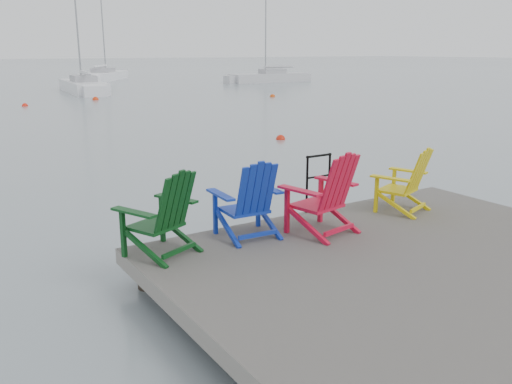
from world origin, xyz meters
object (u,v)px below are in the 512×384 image
chair_blue (249,199)px  buoy_b (25,106)px  handrail (318,177)px  sailboat_far (269,78)px  chair_red (325,193)px  buoy_d (96,100)px  sailboat_near (83,87)px  buoy_c (272,97)px  sailboat_mid (105,77)px  chair_yellow (406,180)px  buoy_a (281,139)px  chair_green (163,213)px

chair_blue → buoy_b: 25.95m
handrail → sailboat_far: 44.20m
chair_red → buoy_d: chair_red is taller
sailboat_near → buoy_c: sailboat_near is taller
chair_red → sailboat_near: (6.07, 34.54, -0.72)m
sailboat_mid → sailboat_far: sailboat_mid is taller
chair_yellow → buoy_c: 27.65m
chair_blue → sailboat_far: bearing=59.3°
handrail → buoy_a: bearing=58.3°
chair_green → sailboat_near: sailboat_near is taller
buoy_a → sailboat_mid: bearing=80.9°
buoy_d → handrail: bearing=-99.3°
chair_yellow → buoy_a: bearing=46.2°
chair_green → buoy_a: chair_green is taller
chair_yellow → chair_blue: bearing=154.5°
sailboat_near → sailboat_far: sailboat_near is taller
sailboat_near → buoy_b: sailboat_near is taller
chair_green → sailboat_mid: size_ratio=0.08×
handrail → chair_blue: 1.65m
chair_green → sailboat_near: (8.26, 34.11, -0.69)m
sailboat_far → buoy_a: size_ratio=33.89×
sailboat_near → sailboat_far: bearing=16.0°
sailboat_near → buoy_c: bearing=-42.8°
sailboat_near → handrail: bearing=-94.0°
handrail → sailboat_far: sailboat_far is taller
buoy_a → buoy_b: 17.57m
chair_yellow → buoy_c: bearing=40.5°
sailboat_near → buoy_c: size_ratio=32.94×
chair_red → buoy_d: 28.52m
sailboat_far → buoy_d: bearing=118.2°
chair_green → sailboat_far: size_ratio=0.10×
handrail → chair_blue: size_ratio=0.84×
chair_blue → chair_green: bearing=-177.1°
buoy_a → buoy_c: bearing=56.8°
handrail → chair_red: 1.10m
sailboat_mid → buoy_c: sailboat_mid is taller
sailboat_far → buoy_b: bearing=117.2°
sailboat_near → buoy_b: bearing=-118.1°
handrail → sailboat_near: size_ratio=0.08×
buoy_b → buoy_c: 14.96m
chair_red → chair_yellow: 1.73m
buoy_b → sailboat_far: bearing=26.3°
buoy_c → chair_red: bearing=-122.7°
chair_yellow → sailboat_far: size_ratio=0.09×
sailboat_near → buoy_a: bearing=-85.2°
chair_green → handrail: bearing=-13.5°
chair_yellow → buoy_a: (4.20, 9.38, -1.01)m
chair_yellow → buoy_c: chair_yellow is taller
sailboat_mid → buoy_b: 26.32m
chair_yellow → buoy_d: 28.12m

